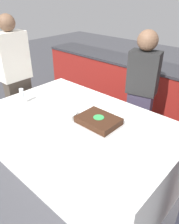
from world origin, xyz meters
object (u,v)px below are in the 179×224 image
object	(u,v)px
person_cutting_cake	(141,93)
person_seated_left	(16,79)
cake	(99,121)
plate_stack	(67,115)
wine_glass	(22,94)

from	to	relation	value
person_cutting_cake	person_seated_left	size ratio (longest dim) A/B	0.93
cake	person_seated_left	size ratio (longest dim) A/B	0.26
person_cutting_cake	plate_stack	bearing A→B (deg)	56.80
person_cutting_cake	person_seated_left	world-z (taller)	person_seated_left
plate_stack	cake	bearing A→B (deg)	21.61
plate_stack	person_seated_left	distance (m)	1.14
cake	plate_stack	distance (m)	0.34
cake	person_cutting_cake	xyz separation A→B (m)	(-0.00, 0.80, 0.03)
cake	person_cutting_cake	size ratio (longest dim) A/B	0.27
cake	plate_stack	size ratio (longest dim) A/B	2.20
plate_stack	wine_glass	distance (m)	0.64
cake	plate_stack	bearing A→B (deg)	-158.39
cake	person_seated_left	world-z (taller)	person_seated_left
person_cutting_cake	cake	bearing A→B (deg)	75.77
plate_stack	person_cutting_cake	xyz separation A→B (m)	(0.32, 0.92, 0.03)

